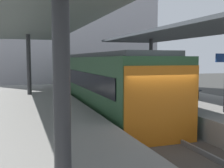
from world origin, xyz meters
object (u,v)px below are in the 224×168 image
object	(u,v)px
commuter_train	(98,81)
passenger_near_bench	(192,79)
platform_bench	(187,90)
litter_bin	(155,91)

from	to	relation	value
commuter_train	passenger_near_bench	xyz separation A→B (m)	(4.79, -2.39, 0.16)
commuter_train	passenger_near_bench	bearing A→B (deg)	-26.54
commuter_train	passenger_near_bench	distance (m)	5.36
platform_bench	passenger_near_bench	xyz separation A→B (m)	(1.12, 1.15, 0.43)
commuter_train	platform_bench	size ratio (longest dim) A/B	11.12
litter_bin	commuter_train	bearing A→B (deg)	125.98
commuter_train	litter_bin	size ratio (longest dim) A/B	19.46
platform_bench	litter_bin	size ratio (longest dim) A/B	1.75
litter_bin	passenger_near_bench	distance (m)	2.72
platform_bench	passenger_near_bench	world-z (taller)	passenger_near_bench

